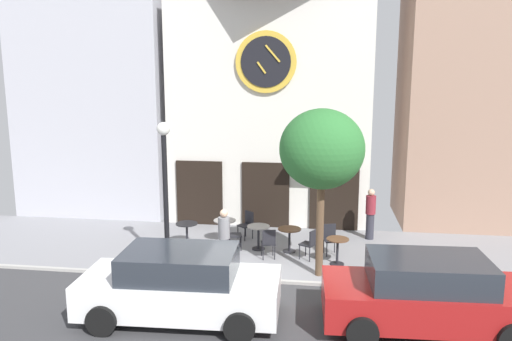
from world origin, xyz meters
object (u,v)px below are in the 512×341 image
cafe_table_leftmost (289,235)px  cafe_chair_by_entrance (247,223)px  pedestrian_grey (224,238)px  cafe_chair_under_awning (232,233)px  cafe_table_near_door (187,230)px  parked_car_white (180,285)px  street_tree (322,150)px  cafe_chair_near_lamp (330,237)px  cafe_table_center_left (337,247)px  cafe_chair_facing_street (310,242)px  street_lamp (166,195)px  cafe_table_center_right (258,233)px  parked_car_red (427,294)px  cafe_table_near_curb (225,226)px  cafe_chair_mid_row (269,241)px  pedestrian_maroon (370,213)px

cafe_table_leftmost → cafe_chair_by_entrance: size_ratio=0.81×
pedestrian_grey → cafe_chair_under_awning: bearing=92.1°
cafe_table_near_door → parked_car_white: bearing=-75.9°
street_tree → cafe_chair_near_lamp: 3.32m
cafe_table_center_left → cafe_chair_facing_street: 0.82m
street_lamp → pedestrian_grey: bearing=3.1°
pedestrian_grey → street_lamp: bearing=-176.9°
street_lamp → cafe_table_center_right: (2.33, 1.71, -1.53)m
street_lamp → pedestrian_grey: 1.99m
cafe_table_near_door → cafe_chair_under_awning: 1.49m
pedestrian_grey → parked_car_red: bearing=-29.4°
pedestrian_grey → cafe_table_near_door: bearing=132.5°
cafe_table_near_curb → cafe_chair_near_lamp: 3.39m
pedestrian_grey → cafe_chair_facing_street: bearing=22.0°
cafe_table_leftmost → pedestrian_grey: bearing=-137.8°
cafe_table_center_right → cafe_table_center_left: cafe_table_center_left is taller
cafe_chair_under_awning → cafe_chair_mid_row: size_ratio=1.00×
street_tree → parked_car_red: street_tree is taller
cafe_table_center_left → cafe_chair_under_awning: bearing=165.1°
cafe_table_near_curb → cafe_chair_facing_street: size_ratio=0.82×
cafe_chair_by_entrance → pedestrian_grey: bearing=-95.0°
cafe_chair_mid_row → cafe_table_center_right: bearing=117.1°
cafe_table_near_curb → cafe_chair_by_entrance: cafe_chair_by_entrance is taller
cafe_chair_facing_street → cafe_table_near_door: bearing=169.3°
pedestrian_maroon → street_lamp: bearing=-151.1°
pedestrian_grey → pedestrian_maroon: same height
cafe_chair_under_awning → cafe_chair_near_lamp: same height
street_lamp → cafe_table_leftmost: 3.97m
street_tree → parked_car_red: (2.27, -2.58, -2.62)m
cafe_chair_under_awning → cafe_chair_near_lamp: 2.97m
cafe_chair_by_entrance → parked_car_red: bearing=-49.1°
cafe_table_center_right → cafe_table_center_left: (2.37, -0.96, -0.01)m
cafe_table_leftmost → cafe_chair_under_awning: bearing=-179.1°
cafe_chair_near_lamp → cafe_table_center_right: bearing=177.0°
cafe_chair_under_awning → cafe_chair_facing_street: same height
street_lamp → pedestrian_grey: size_ratio=2.42×
street_tree → cafe_chair_under_awning: street_tree is taller
street_tree → cafe_table_near_curb: street_tree is taller
cafe_chair_near_lamp → pedestrian_grey: size_ratio=0.54×
cafe_table_near_curb → cafe_table_center_left: cafe_table_center_left is taller
cafe_chair_facing_street → parked_car_red: 4.49m
cafe_table_center_right → cafe_table_leftmost: bearing=-5.3°
cafe_table_leftmost → pedestrian_maroon: pedestrian_maroon is taller
cafe_table_near_door → cafe_chair_by_entrance: cafe_chair_by_entrance is taller
cafe_chair_under_awning → parked_car_white: 4.54m
cafe_table_leftmost → pedestrian_grey: pedestrian_grey is taller
cafe_chair_under_awning → parked_car_white: size_ratio=0.21×
cafe_chair_mid_row → cafe_chair_by_entrance: bearing=117.1°
cafe_table_near_curb → parked_car_red: size_ratio=0.17×
street_tree → parked_car_red: bearing=-48.7°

